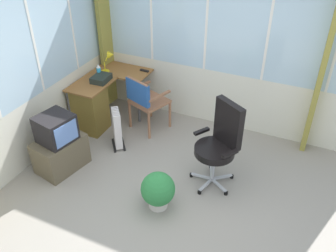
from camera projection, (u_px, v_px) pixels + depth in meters
ground at (179, 207)px, 4.45m from camera, size 4.85×5.34×0.06m
north_window_panel at (15, 74)px, 4.46m from camera, size 3.85×0.07×2.60m
east_window_panel at (235, 47)px, 5.18m from camera, size 0.07×4.34×2.60m
curtain_corner at (106, 32)px, 5.82m from camera, size 0.31×0.10×2.50m
curtain_east_far at (323, 68)px, 4.73m from camera, size 0.31×0.08×2.50m
desk at (92, 105)px, 5.61m from camera, size 1.20×0.88×0.74m
desk_lamp at (110, 59)px, 5.73m from camera, size 0.23×0.20×0.32m
tv_remote at (144, 71)px, 5.82m from camera, size 0.05×0.15×0.02m
spray_bottle at (99, 71)px, 5.59m from camera, size 0.06×0.06×0.22m
paper_tray at (101, 78)px, 5.51m from camera, size 0.31×0.25×0.09m
wooden_armchair at (143, 98)px, 5.45m from camera, size 0.62×0.62×0.89m
office_chair at (221, 140)px, 4.46m from camera, size 0.60×0.62×1.13m
tv_on_stand at (59, 146)px, 4.83m from camera, size 0.72×0.56×0.82m
space_heater at (117, 128)px, 5.28m from camera, size 0.35×0.33×0.60m
potted_plant at (158, 190)px, 4.29m from camera, size 0.41×0.41×0.48m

